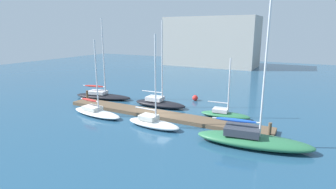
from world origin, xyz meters
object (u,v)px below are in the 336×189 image
sailboat_3 (153,122)px  harbor_building_distant (211,42)px  sailboat_5 (252,138)px  mooring_buoy_red (195,98)px  sailboat_2 (159,103)px  sailboat_4 (225,114)px  sailboat_1 (96,111)px  sailboat_0 (102,95)px

sailboat_3 → harbor_building_distant: 48.24m
sailboat_5 → mooring_buoy_red: sailboat_5 is taller
sailboat_3 → mooring_buoy_red: size_ratio=11.77×
sailboat_3 → mooring_buoy_red: 11.12m
sailboat_2 → sailboat_4: 8.18m
sailboat_2 → sailboat_3: size_ratio=1.16×
sailboat_1 → sailboat_5: (16.54, -0.19, 0.22)m
sailboat_1 → sailboat_4: 13.88m
harbor_building_distant → sailboat_3: bearing=-77.2°
sailboat_4 → sailboat_2: bearing=172.8°
sailboat_2 → harbor_building_distant: harbor_building_distant is taller
sailboat_4 → harbor_building_distant: harbor_building_distant is taller
sailboat_1 → harbor_building_distant: size_ratio=0.35×
sailboat_1 → mooring_buoy_red: 13.04m
sailboat_2 → sailboat_5: bearing=-30.9°
sailboat_0 → sailboat_1: size_ratio=1.30×
sailboat_3 → harbor_building_distant: bearing=105.2°
sailboat_1 → mooring_buoy_red: size_ratio=10.94×
sailboat_1 → sailboat_3: bearing=4.5°
sailboat_0 → sailboat_2: 8.83m
sailboat_3 → sailboat_4: 8.01m
sailboat_3 → sailboat_5: bearing=2.3°
sailboat_2 → sailboat_3: bearing=-68.2°
sailboat_0 → sailboat_2: size_ratio=1.04×
mooring_buoy_red → sailboat_4: bearing=-42.7°
harbor_building_distant → sailboat_4: bearing=-68.7°
sailboat_1 → harbor_building_distant: (-3.28, 46.52, 5.75)m
sailboat_3 → harbor_building_distant: harbor_building_distant is taller
sailboat_1 → sailboat_4: sailboat_1 is taller
sailboat_0 → sailboat_1: (4.44, -6.00, -0.04)m
sailboat_0 → sailboat_2: sailboat_0 is taller
sailboat_3 → sailboat_0: bearing=154.6°
sailboat_2 → mooring_buoy_red: 5.46m
sailboat_0 → sailboat_1: sailboat_0 is taller
harbor_building_distant → sailboat_5: bearing=-67.0°
sailboat_4 → harbor_building_distant: bearing=106.1°
sailboat_1 → sailboat_5: 16.54m
sailboat_0 → sailboat_4: 17.00m
mooring_buoy_red → sailboat_0: bearing=-156.9°
sailboat_1 → sailboat_4: bearing=31.2°
sailboat_0 → mooring_buoy_red: 12.56m
sailboat_1 → sailboat_3: (7.36, -0.19, 0.04)m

